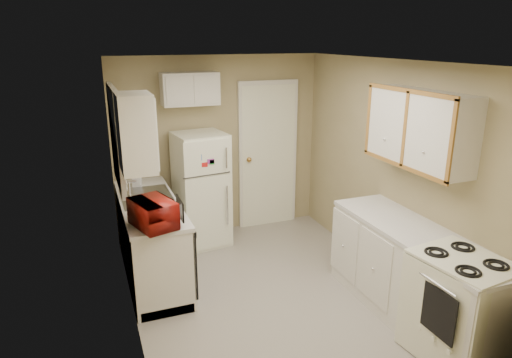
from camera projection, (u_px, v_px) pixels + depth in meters
name	position (u px, v px, depth m)	size (l,w,h in m)	color
floor	(273.00, 296.00, 4.81)	(3.80, 3.80, 0.00)	#B4AEA6
ceiling	(276.00, 62.00, 4.09)	(3.80, 3.80, 0.00)	white
wall_left	(127.00, 207.00, 3.97)	(3.80, 3.80, 0.00)	tan
wall_right	(393.00, 174.00, 4.93)	(3.80, 3.80, 0.00)	tan
wall_back	(219.00, 147.00, 6.14)	(2.80, 2.80, 0.00)	tan
wall_front	(398.00, 282.00, 2.76)	(2.80, 2.80, 0.00)	tan
left_counter	(152.00, 239.00, 5.10)	(0.60, 1.80, 0.90)	silver
dishwasher	(189.00, 255.00, 4.65)	(0.03, 0.58, 0.72)	black
sink	(147.00, 200.00, 5.11)	(0.54, 0.74, 0.16)	gray
microwave	(154.00, 212.00, 4.26)	(0.26, 0.47, 0.32)	maroon
soap_bottle	(137.00, 178.00, 5.45)	(0.10, 0.10, 0.21)	silver
window_blinds	(117.00, 138.00, 4.80)	(0.10, 0.98, 1.08)	silver
upper_cabinet_left	(136.00, 133.00, 4.04)	(0.30, 0.45, 0.70)	silver
refrigerator	(201.00, 190.00, 5.86)	(0.61, 0.59, 1.47)	white
cabinet_over_fridge	(190.00, 89.00, 5.64)	(0.70, 0.30, 0.40)	silver
interior_door	(268.00, 156.00, 6.40)	(0.86, 0.06, 2.08)	white
right_counter	(413.00, 275.00, 4.34)	(0.60, 2.00, 0.90)	silver
stove	(458.00, 310.00, 3.79)	(0.60, 0.73, 0.89)	white
upper_cabinet_right	(419.00, 128.00, 4.25)	(0.30, 1.20, 0.70)	silver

